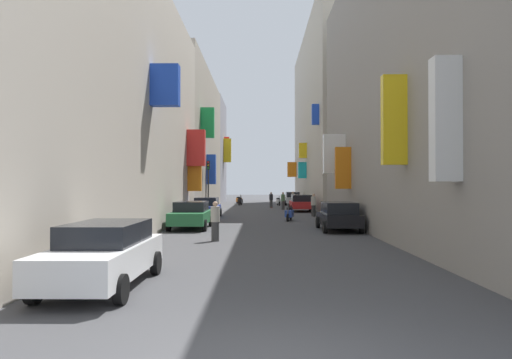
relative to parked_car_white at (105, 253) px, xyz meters
name	(u,v)px	position (x,y,z in m)	size (l,w,h in m)	color
ground_plane	(261,214)	(3.66, 25.43, -0.77)	(140.00, 140.00, 0.00)	#424244
building_left_near	(81,94)	(-4.33, 9.44, 5.56)	(7.27, 27.99, 12.68)	#B2A899
building_left_mid_a	(181,141)	(-4.33, 34.29, 5.93)	(7.11, 21.76, 13.41)	#9E9384
building_left_mid_b	(202,152)	(-4.32, 50.31, 6.06)	(7.02, 10.24, 13.65)	gray
building_right_near	(442,70)	(11.66, 9.73, 6.67)	(7.30, 28.61, 14.89)	gray
building_right_mid_b	(331,119)	(11.66, 40.86, 9.04)	(7.25, 29.15, 19.64)	#BCB29E
parked_car_white	(105,253)	(0.00, 0.00, 0.00)	(1.88, 4.47, 1.46)	white
parked_car_blue	(207,207)	(-0.26, 21.87, -0.02)	(1.92, 4.03, 1.43)	navy
parked_car_green	(191,214)	(-0.11, 13.67, -0.01)	(1.99, 4.11, 1.44)	#236638
parked_car_silver	(292,198)	(7.31, 41.78, 0.01)	(1.85, 4.11, 1.51)	#B7B7BC
parked_car_black	(339,216)	(7.57, 12.68, -0.01)	(1.94, 4.08, 1.45)	black
parked_car_red	(301,203)	(7.16, 29.06, -0.01)	(2.02, 3.90, 1.46)	#B21E1E
scooter_white	(278,201)	(5.66, 40.79, -0.31)	(0.57, 1.96, 1.13)	silver
scooter_blue	(289,214)	(5.48, 19.10, -0.31)	(0.66, 1.82, 1.13)	#2D4CAD
scooter_orange	(239,200)	(0.97, 45.38, -0.31)	(0.83, 1.90, 1.13)	orange
scooter_black	(240,201)	(1.29, 41.48, -0.31)	(0.59, 1.94, 1.13)	black
pedestrian_crossing	(271,200)	(4.70, 35.69, 0.01)	(0.46, 0.46, 1.59)	#3E3E3E
pedestrian_near_left	(215,221)	(1.71, 8.35, 0.05)	(0.53, 0.53, 1.65)	#3A3A3A
pedestrian_near_right	(283,201)	(5.73, 32.12, 0.05)	(0.54, 0.54, 1.65)	#3C3C3C
pedestrian_mid_street	(293,199)	(6.98, 36.32, 0.05)	(0.43, 0.43, 1.65)	#343434
pedestrian_far_away	(314,205)	(7.53, 23.08, 0.07)	(0.53, 0.53, 1.69)	#2E2E2E
traffic_light_near_corner	(208,177)	(-0.90, 28.49, 2.21)	(0.26, 0.34, 4.40)	#2D2D2D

